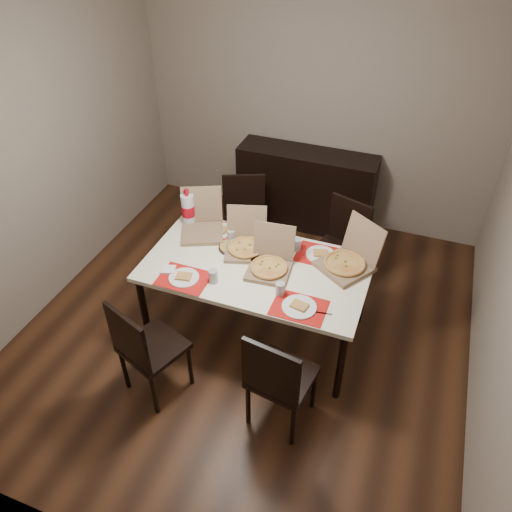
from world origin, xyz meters
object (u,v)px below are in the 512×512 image
chair_near_right (278,378)px  dip_bowl (268,257)px  dining_table (256,272)px  chair_far_left (244,218)px  chair_far_right (341,244)px  sideboard (305,189)px  pizza_box_center (270,264)px  soda_bottle (188,210)px  chair_near_left (145,347)px

chair_near_right → dip_bowl: size_ratio=8.08×
dining_table → chair_far_left: size_ratio=1.94×
chair_far_right → chair_near_right: bearing=-92.0°
chair_near_right → chair_far_right: 1.68m
sideboard → chair_far_right: chair_far_right is taller
pizza_box_center → soda_bottle: soda_bottle is taller
chair_near_left → soda_bottle: size_ratio=2.62×
sideboard → chair_far_left: 0.94m
dining_table → chair_far_left: chair_far_left is taller
chair_far_right → soda_bottle: (-1.30, -0.51, 0.39)m
sideboard → chair_far_right: size_ratio=1.61×
chair_near_right → soda_bottle: (-1.24, 1.17, 0.39)m
dining_table → chair_near_right: size_ratio=1.94×
chair_far_right → dip_bowl: size_ratio=8.08×
dip_bowl → chair_near_right: bearing=-66.3°
chair_far_right → soda_bottle: soda_bottle is taller
dining_table → pizza_box_center: 0.17m
pizza_box_center → chair_near_right: bearing=-66.8°
chair_far_left → sideboard: bearing=65.1°
chair_near_right → chair_near_left: bearing=-175.6°
chair_near_right → chair_far_right: (0.06, 1.68, 0.00)m
chair_near_left → pizza_box_center: (0.66, 0.90, 0.29)m
chair_near_right → dip_bowl: (-0.42, 0.95, 0.25)m
chair_far_left → soda_bottle: soda_bottle is taller
dining_table → soda_bottle: 0.87m
chair_far_left → soda_bottle: (-0.30, -0.59, 0.39)m
sideboard → soda_bottle: 1.66m
dining_table → chair_near_left: chair_near_left is taller
sideboard → dip_bowl: (0.14, -1.66, 0.31)m
chair_near_left → chair_far_right: bearing=58.7°
pizza_box_center → dining_table: bearing=177.8°
pizza_box_center → soda_bottle: size_ratio=1.13×
chair_near_right → soda_bottle: size_ratio=2.62×
dining_table → dip_bowl: (0.06, 0.13, 0.08)m
chair_near_right → soda_bottle: bearing=136.7°
chair_far_right → dining_table: bearing=-121.8°
sideboard → dip_bowl: size_ratio=13.03×
chair_near_right → chair_far_right: size_ratio=1.00×
sideboard → chair_near_right: (0.55, -2.61, 0.06)m
chair_far_right → soda_bottle: bearing=-158.8°
chair_near_left → chair_far_right: (1.07, 1.76, 0.00)m
chair_far_left → chair_near_left: bearing=-91.9°
dining_table → chair_far_right: size_ratio=1.94×
dining_table → pizza_box_center: size_ratio=4.49×
dip_bowl → sideboard: bearing=94.8°
chair_near_left → chair_near_right: 1.01m
dining_table → pizza_box_center: pizza_box_center is taller
chair_far_right → soda_bottle: 1.45m
chair_far_left → soda_bottle: bearing=-116.6°
chair_near_right → chair_far_left: same height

